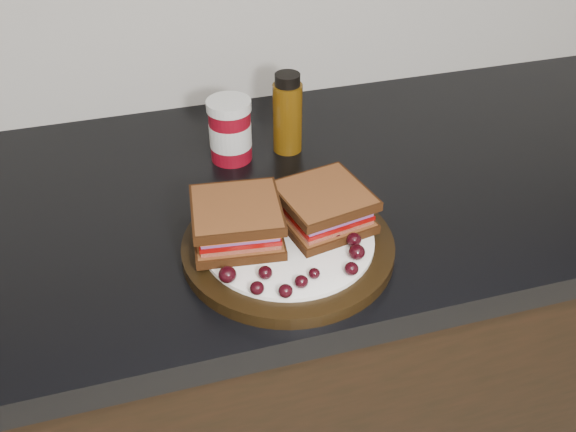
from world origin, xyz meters
name	(u,v)px	position (x,y,z in m)	size (l,w,h in m)	color
base_cabinets	(277,386)	(0.00, 1.70, 0.43)	(3.96, 0.58, 0.86)	black
countertop	(274,199)	(0.00, 1.70, 0.88)	(3.98, 0.60, 0.04)	black
plate	(288,247)	(-0.02, 1.55, 0.91)	(0.28, 0.28, 0.02)	black
sandwich_left	(237,222)	(-0.08, 1.57, 0.95)	(0.11, 0.11, 0.05)	brown
sandwich_right	(324,207)	(0.03, 1.57, 0.95)	(0.11, 0.11, 0.05)	brown
grape_0	(227,275)	(-0.11, 1.49, 0.93)	(0.02, 0.02, 0.02)	black
grape_1	(265,273)	(-0.07, 1.49, 0.93)	(0.02, 0.02, 0.02)	black
grape_2	(257,288)	(-0.09, 1.46, 0.93)	(0.02, 0.02, 0.02)	black
grape_3	(286,291)	(-0.05, 1.45, 0.93)	(0.02, 0.02, 0.02)	black
grape_4	(301,282)	(-0.03, 1.46, 0.93)	(0.02, 0.02, 0.02)	black
grape_5	(314,273)	(-0.01, 1.47, 0.93)	(0.01, 0.01, 0.01)	black
grape_6	(351,269)	(0.03, 1.46, 0.93)	(0.02, 0.02, 0.02)	black
grape_7	(357,252)	(0.05, 1.49, 0.93)	(0.02, 0.02, 0.02)	black
grape_8	(354,240)	(0.06, 1.51, 0.93)	(0.02, 0.02, 0.02)	black
grape_9	(335,234)	(0.04, 1.53, 0.93)	(0.02, 0.02, 0.02)	black
grape_10	(340,216)	(0.06, 1.57, 0.93)	(0.02, 0.02, 0.02)	black
grape_11	(320,210)	(0.03, 1.59, 0.93)	(0.02, 0.02, 0.02)	black
grape_12	(321,202)	(0.04, 1.61, 0.93)	(0.02, 0.02, 0.02)	black
grape_13	(222,220)	(-0.10, 1.60, 0.93)	(0.02, 0.02, 0.02)	black
grape_14	(224,236)	(-0.10, 1.57, 0.93)	(0.02, 0.02, 0.02)	black
grape_15	(238,248)	(-0.09, 1.54, 0.93)	(0.02, 0.02, 0.02)	black
grape_16	(238,218)	(-0.08, 1.60, 0.93)	(0.02, 0.02, 0.02)	black
grape_17	(236,232)	(-0.09, 1.57, 0.93)	(0.02, 0.02, 0.02)	black
grape_18	(215,251)	(-0.12, 1.54, 0.93)	(0.02, 0.02, 0.02)	black
condiment_jar	(230,130)	(-0.04, 1.80, 0.95)	(0.07, 0.07, 0.10)	maroon
oil_bottle	(287,113)	(0.05, 1.81, 0.97)	(0.05, 0.05, 0.13)	#553508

